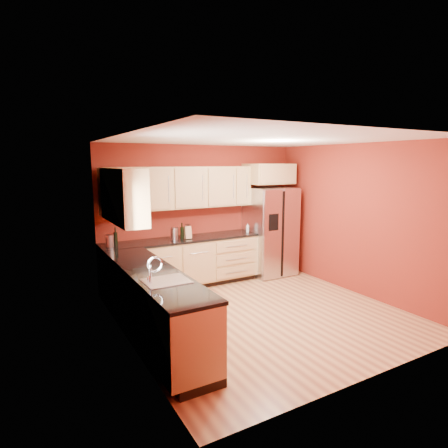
% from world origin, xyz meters
% --- Properties ---
extents(floor, '(4.00, 4.00, 0.00)m').
position_xyz_m(floor, '(0.00, 0.00, 0.00)').
color(floor, '#995A3B').
rests_on(floor, ground).
extents(ceiling, '(4.00, 4.00, 0.00)m').
position_xyz_m(ceiling, '(0.00, 0.00, 2.60)').
color(ceiling, white).
rests_on(ceiling, wall_back).
extents(wall_back, '(4.00, 0.04, 2.60)m').
position_xyz_m(wall_back, '(0.00, 2.00, 1.30)').
color(wall_back, maroon).
rests_on(wall_back, floor).
extents(wall_front, '(4.00, 0.04, 2.60)m').
position_xyz_m(wall_front, '(0.00, -2.00, 1.30)').
color(wall_front, maroon).
rests_on(wall_front, floor).
extents(wall_left, '(0.04, 4.00, 2.60)m').
position_xyz_m(wall_left, '(-2.00, 0.00, 1.30)').
color(wall_left, maroon).
rests_on(wall_left, floor).
extents(wall_right, '(0.04, 4.00, 2.60)m').
position_xyz_m(wall_right, '(2.00, 0.00, 1.30)').
color(wall_right, maroon).
rests_on(wall_right, floor).
extents(base_cabinets_back, '(2.90, 0.60, 0.88)m').
position_xyz_m(base_cabinets_back, '(-0.55, 1.70, 0.44)').
color(base_cabinets_back, tan).
rests_on(base_cabinets_back, floor).
extents(base_cabinets_left, '(0.60, 2.80, 0.88)m').
position_xyz_m(base_cabinets_left, '(-1.70, 0.00, 0.44)').
color(base_cabinets_left, tan).
rests_on(base_cabinets_left, floor).
extents(countertop_back, '(2.90, 0.62, 0.04)m').
position_xyz_m(countertop_back, '(-0.55, 1.69, 0.90)').
color(countertop_back, black).
rests_on(countertop_back, base_cabinets_back).
extents(countertop_left, '(0.62, 2.80, 0.04)m').
position_xyz_m(countertop_left, '(-1.69, 0.00, 0.90)').
color(countertop_left, black).
rests_on(countertop_left, base_cabinets_left).
extents(upper_cabinets_back, '(2.30, 0.33, 0.75)m').
position_xyz_m(upper_cabinets_back, '(-0.25, 1.83, 1.83)').
color(upper_cabinets_back, tan).
rests_on(upper_cabinets_back, wall_back).
extents(upper_cabinets_left, '(0.33, 1.35, 0.75)m').
position_xyz_m(upper_cabinets_left, '(-1.83, 0.72, 1.83)').
color(upper_cabinets_left, tan).
rests_on(upper_cabinets_left, wall_left).
extents(corner_upper_cabinet, '(0.67, 0.67, 0.75)m').
position_xyz_m(corner_upper_cabinet, '(-1.67, 1.67, 1.83)').
color(corner_upper_cabinet, tan).
rests_on(corner_upper_cabinet, wall_back).
extents(over_fridge_cabinet, '(0.92, 0.60, 0.40)m').
position_xyz_m(over_fridge_cabinet, '(1.35, 1.70, 2.05)').
color(over_fridge_cabinet, tan).
rests_on(over_fridge_cabinet, wall_back).
extents(refrigerator, '(0.90, 0.75, 1.78)m').
position_xyz_m(refrigerator, '(1.35, 1.62, 0.89)').
color(refrigerator, '#B9B9BE').
rests_on(refrigerator, floor).
extents(window, '(0.03, 0.90, 1.00)m').
position_xyz_m(window, '(-1.98, -0.50, 1.55)').
color(window, white).
rests_on(window, wall_left).
extents(sink_faucet, '(0.50, 0.42, 0.30)m').
position_xyz_m(sink_faucet, '(-1.69, -0.50, 1.07)').
color(sink_faucet, silver).
rests_on(sink_faucet, countertop_left).
extents(canister_left, '(0.16, 0.16, 0.20)m').
position_xyz_m(canister_left, '(-1.85, 1.62, 1.02)').
color(canister_left, '#B9B9BE').
rests_on(canister_left, countertop_back).
extents(canister_right, '(0.16, 0.16, 0.22)m').
position_xyz_m(canister_right, '(-0.72, 1.65, 1.03)').
color(canister_right, '#B9B9BE').
rests_on(canister_right, countertop_back).
extents(wine_bottle_a, '(0.07, 0.07, 0.29)m').
position_xyz_m(wine_bottle_a, '(-1.73, 1.74, 1.07)').
color(wine_bottle_a, black).
rests_on(wine_bottle_a, countertop_back).
extents(wine_bottle_b, '(0.07, 0.07, 0.29)m').
position_xyz_m(wine_bottle_b, '(-0.57, 1.66, 1.07)').
color(wine_bottle_b, black).
rests_on(wine_bottle_b, countertop_back).
extents(knife_block, '(0.12, 0.11, 0.22)m').
position_xyz_m(knife_block, '(-0.47, 1.63, 1.03)').
color(knife_block, tan).
rests_on(knife_block, countertop_back).
extents(soap_dispenser, '(0.07, 0.07, 0.17)m').
position_xyz_m(soap_dispenser, '(0.80, 1.62, 1.00)').
color(soap_dispenser, silver).
rests_on(soap_dispenser, countertop_back).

